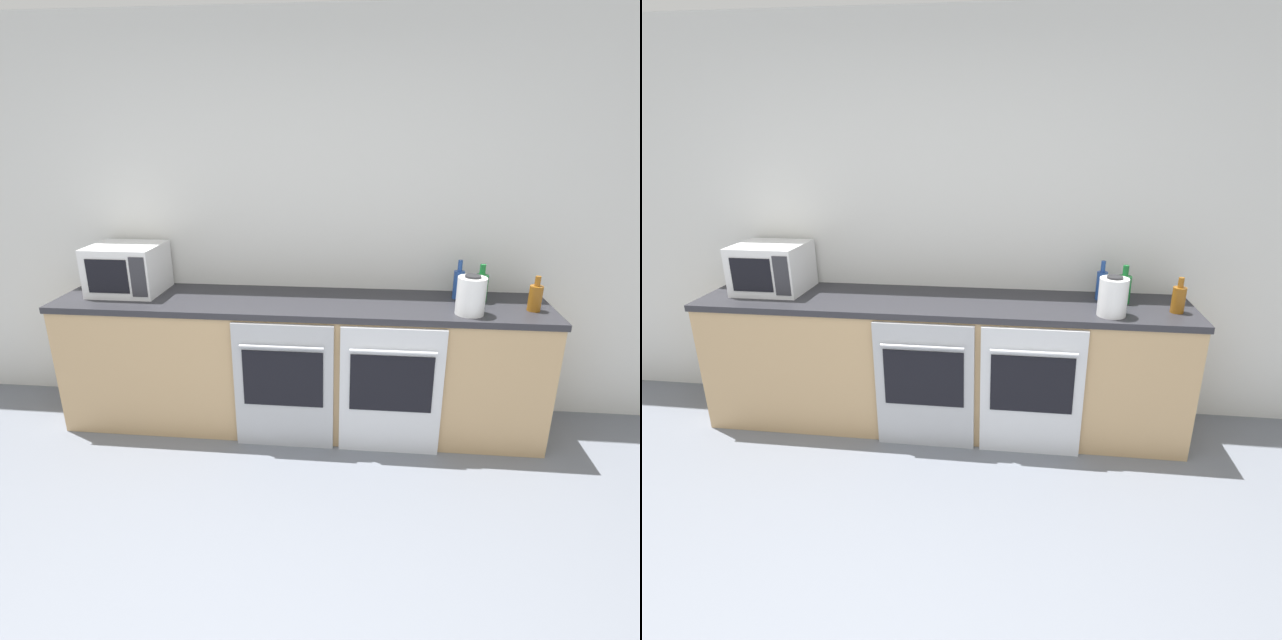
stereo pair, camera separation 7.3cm
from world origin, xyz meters
The scene contains 9 objects.
wall_back centered at (0.00, 2.43, 1.30)m, with size 10.00×0.06×2.60m.
counter_back centered at (0.00, 2.11, 0.44)m, with size 3.14×0.62×0.89m.
oven_left centered at (-0.06, 1.79, 0.42)m, with size 0.62×0.06×0.83m.
oven_right centered at (0.59, 1.79, 0.42)m, with size 0.62×0.06×0.83m.
microwave centered at (-1.16, 2.17, 1.04)m, with size 0.45×0.41×0.32m.
bottle_blue centered at (1.01, 2.24, 0.98)m, with size 0.07×0.07×0.25m.
bottle_amber centered at (1.43, 2.04, 0.97)m, with size 0.08×0.08×0.21m.
bottle_green centered at (1.14, 2.19, 0.98)m, with size 0.09×0.09×0.24m.
kettle centered at (1.03, 1.94, 1.00)m, with size 0.17×0.17×0.24m.
Camera 2 is at (0.50, -0.90, 1.87)m, focal length 28.00 mm.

